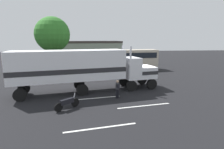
{
  "coord_description": "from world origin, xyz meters",
  "views": [
    {
      "loc": [
        -5.45,
        -18.92,
        5.19
      ],
      "look_at": [
        -3.57,
        -0.87,
        1.6
      ],
      "focal_mm": 28.9,
      "sensor_mm": 36.0,
      "label": 1
    }
  ],
  "objects_px": {
    "parked_car": "(60,68)",
    "motorcycle": "(67,103)",
    "tree_left": "(52,34)",
    "person_bystander": "(118,88)",
    "parked_bus": "(125,58)",
    "semi_truck": "(81,67)"
  },
  "relations": [
    {
      "from": "person_bystander",
      "to": "parked_bus",
      "type": "relative_size",
      "value": 0.14
    },
    {
      "from": "parked_bus",
      "to": "motorcycle",
      "type": "xyz_separation_m",
      "value": [
        -7.3,
        -16.68,
        -1.58
      ]
    },
    {
      "from": "person_bystander",
      "to": "parked_car",
      "type": "xyz_separation_m",
      "value": [
        -7.21,
        13.13,
        -0.09
      ]
    },
    {
      "from": "motorcycle",
      "to": "tree_left",
      "type": "xyz_separation_m",
      "value": [
        -5.1,
        20.46,
        5.51
      ]
    },
    {
      "from": "person_bystander",
      "to": "semi_truck",
      "type": "bearing_deg",
      "value": 146.28
    },
    {
      "from": "semi_truck",
      "to": "tree_left",
      "type": "xyz_separation_m",
      "value": [
        -5.92,
        16.13,
        3.46
      ]
    },
    {
      "from": "parked_bus",
      "to": "parked_car",
      "type": "bearing_deg",
      "value": -172.41
    },
    {
      "from": "tree_left",
      "to": "parked_car",
      "type": "bearing_deg",
      "value": -69.17
    },
    {
      "from": "semi_truck",
      "to": "motorcycle",
      "type": "xyz_separation_m",
      "value": [
        -0.82,
        -4.33,
        -2.04
      ]
    },
    {
      "from": "parked_car",
      "to": "motorcycle",
      "type": "height_order",
      "value": "parked_car"
    },
    {
      "from": "parked_bus",
      "to": "motorcycle",
      "type": "bearing_deg",
      "value": -113.66
    },
    {
      "from": "semi_truck",
      "to": "motorcycle",
      "type": "height_order",
      "value": "semi_truck"
    },
    {
      "from": "person_bystander",
      "to": "tree_left",
      "type": "relative_size",
      "value": 0.18
    },
    {
      "from": "person_bystander",
      "to": "tree_left",
      "type": "bearing_deg",
      "value": 116.64
    },
    {
      "from": "person_bystander",
      "to": "parked_bus",
      "type": "xyz_separation_m",
      "value": [
        3.22,
        14.52,
        1.17
      ]
    },
    {
      "from": "parked_car",
      "to": "motorcycle",
      "type": "xyz_separation_m",
      "value": [
        3.13,
        -15.29,
        -0.33
      ]
    },
    {
      "from": "semi_truck",
      "to": "parked_bus",
      "type": "relative_size",
      "value": 1.28
    },
    {
      "from": "parked_car",
      "to": "motorcycle",
      "type": "distance_m",
      "value": 15.61
    },
    {
      "from": "parked_bus",
      "to": "tree_left",
      "type": "distance_m",
      "value": 13.55
    },
    {
      "from": "parked_bus",
      "to": "parked_car",
      "type": "height_order",
      "value": "parked_bus"
    },
    {
      "from": "parked_bus",
      "to": "motorcycle",
      "type": "distance_m",
      "value": 18.27
    },
    {
      "from": "semi_truck",
      "to": "tree_left",
      "type": "relative_size",
      "value": 1.58
    }
  ]
}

